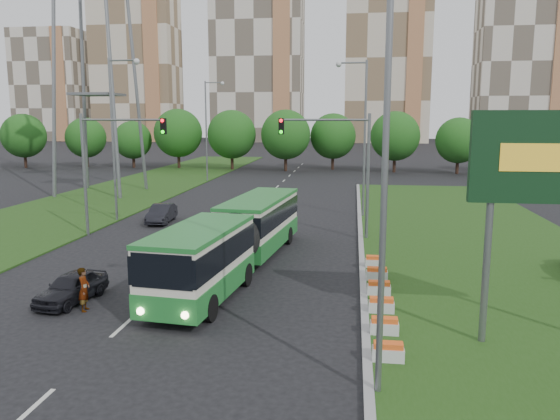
# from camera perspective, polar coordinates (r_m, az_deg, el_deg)

# --- Properties ---
(ground) EXTENTS (360.00, 360.00, 0.00)m
(ground) POSITION_cam_1_polar(r_m,az_deg,el_deg) (26.36, -4.70, -7.51)
(ground) COLOR black
(ground) RESTS_ON ground
(grass_median) EXTENTS (14.00, 60.00, 0.15)m
(grass_median) POSITION_cam_1_polar(r_m,az_deg,el_deg) (34.31, 20.18, -3.89)
(grass_median) COLOR #214614
(grass_median) RESTS_ON ground
(median_kerb) EXTENTS (0.30, 60.00, 0.18)m
(median_kerb) POSITION_cam_1_polar(r_m,az_deg,el_deg) (33.48, 8.47, -3.69)
(median_kerb) COLOR gray
(median_kerb) RESTS_ON ground
(left_verge) EXTENTS (12.00, 110.00, 0.10)m
(left_verge) POSITION_cam_1_polar(r_m,az_deg,el_deg) (55.40, -17.49, 1.23)
(left_verge) COLOR #214614
(left_verge) RESTS_ON ground
(lane_markings) EXTENTS (0.20, 100.00, 0.01)m
(lane_markings) POSITION_cam_1_polar(r_m,az_deg,el_deg) (46.04, -3.05, -0.04)
(lane_markings) COLOR beige
(lane_markings) RESTS_ON ground
(flower_planters) EXTENTS (1.10, 11.50, 0.60)m
(flower_planters) POSITION_cam_1_polar(r_m,az_deg,el_deg) (23.30, 10.42, -8.81)
(flower_planters) COLOR silver
(flower_planters) RESTS_ON grass_median
(traffic_mast_median) EXTENTS (5.76, 0.32, 8.00)m
(traffic_mast_median) POSITION_cam_1_polar(r_m,az_deg,el_deg) (34.67, 6.54, 5.62)
(traffic_mast_median) COLOR slate
(traffic_mast_median) RESTS_ON ground
(traffic_mast_left) EXTENTS (5.76, 0.32, 8.00)m
(traffic_mast_left) POSITION_cam_1_polar(r_m,az_deg,el_deg) (37.21, -17.65, 5.50)
(traffic_mast_left) COLOR slate
(traffic_mast_left) RESTS_ON ground
(street_lamps) EXTENTS (36.00, 60.00, 12.00)m
(street_lamps) POSITION_cam_1_polar(r_m,az_deg,el_deg) (35.65, -6.13, 6.78)
(street_lamps) COLOR slate
(street_lamps) RESTS_ON ground
(tree_line) EXTENTS (120.00, 8.00, 9.00)m
(tree_line) POSITION_cam_1_polar(r_m,az_deg,el_deg) (79.78, 11.00, 7.17)
(tree_line) COLOR #1C5416
(tree_line) RESTS_ON ground
(apartment_tower_west) EXTENTS (26.00, 15.00, 48.00)m
(apartment_tower_west) POSITION_cam_1_polar(r_m,az_deg,el_deg) (188.96, -14.73, 14.32)
(apartment_tower_west) COLOR beige
(apartment_tower_west) RESTS_ON ground
(apartment_tower_cwest) EXTENTS (28.00, 15.00, 52.00)m
(apartment_tower_cwest) POSITION_cam_1_polar(r_m,az_deg,el_deg) (178.15, -2.31, 15.56)
(apartment_tower_cwest) COLOR beige
(apartment_tower_cwest) RESTS_ON ground
(apartment_tower_ceast) EXTENTS (25.00, 15.00, 50.00)m
(apartment_tower_ceast) POSITION_cam_1_polar(r_m,az_deg,el_deg) (175.68, 11.13, 15.15)
(apartment_tower_ceast) COLOR beige
(apartment_tower_ceast) RESTS_ON ground
(apartment_tower_east) EXTENTS (27.00, 15.00, 47.00)m
(apartment_tower_east) POSITION_cam_1_polar(r_m,az_deg,el_deg) (182.15, 24.15, 13.83)
(apartment_tower_east) COLOR beige
(apartment_tower_east) RESTS_ON ground
(midrise_west) EXTENTS (22.00, 14.00, 36.00)m
(midrise_west) POSITION_cam_1_polar(r_m,az_deg,el_deg) (201.68, -22.74, 11.87)
(midrise_west) COLOR beige
(midrise_west) RESTS_ON ground
(articulated_bus) EXTENTS (2.65, 17.02, 2.80)m
(articulated_bus) POSITION_cam_1_polar(r_m,az_deg,el_deg) (27.85, -4.69, -2.91)
(articulated_bus) COLOR beige
(articulated_bus) RESTS_ON ground
(car_left_near) EXTENTS (2.03, 3.94, 1.28)m
(car_left_near) POSITION_cam_1_polar(r_m,az_deg,el_deg) (25.01, -20.96, -7.55)
(car_left_near) COLOR black
(car_left_near) RESTS_ON ground
(car_left_far) EXTENTS (1.77, 4.22, 1.36)m
(car_left_far) POSITION_cam_1_polar(r_m,az_deg,el_deg) (41.56, -12.27, -0.36)
(car_left_far) COLOR black
(car_left_far) RESTS_ON ground
(pedestrian) EXTENTS (0.55, 0.73, 1.81)m
(pedestrian) POSITION_cam_1_polar(r_m,az_deg,el_deg) (23.65, -19.79, -7.80)
(pedestrian) COLOR gray
(pedestrian) RESTS_ON ground
(shopping_trolley) EXTENTS (0.36, 0.38, 0.62)m
(shopping_trolley) POSITION_cam_1_polar(r_m,az_deg,el_deg) (23.60, -13.15, -9.03)
(shopping_trolley) COLOR orange
(shopping_trolley) RESTS_ON ground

